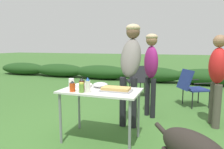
{
  "coord_description": "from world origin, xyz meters",
  "views": [
    {
      "loc": [
        1.04,
        -2.53,
        1.35
      ],
      "look_at": [
        0.0,
        0.49,
        0.89
      ],
      "focal_mm": 32.0,
      "sensor_mm": 36.0,
      "label": 1
    }
  ],
  "objects_px": {
    "standing_person_in_gray_fleece": "(217,73)",
    "bbq_sauce_bottle": "(82,85)",
    "camp_chair_green_behind_table": "(136,79)",
    "hot_sauce_bottle": "(72,86)",
    "folding_table": "(101,95)",
    "relish_jar": "(82,88)",
    "plate_stack": "(84,85)",
    "standing_person_in_red_jacket": "(151,65)",
    "standing_person_in_navy_coat": "(131,61)",
    "food_tray": "(116,89)",
    "camp_chair_near_hedge": "(192,86)",
    "paper_cup_stack": "(71,83)",
    "mayo_bottle": "(88,85)",
    "mixing_bowl": "(100,85)"
  },
  "relations": [
    {
      "from": "hot_sauce_bottle",
      "to": "standing_person_in_navy_coat",
      "type": "relative_size",
      "value": 0.09
    },
    {
      "from": "mayo_bottle",
      "to": "hot_sauce_bottle",
      "type": "xyz_separation_m",
      "value": [
        -0.23,
        -0.01,
        -0.03
      ]
    },
    {
      "from": "mixing_bowl",
      "to": "paper_cup_stack",
      "type": "distance_m",
      "value": 0.43
    },
    {
      "from": "folding_table",
      "to": "bbq_sauce_bottle",
      "type": "bearing_deg",
      "value": -151.91
    },
    {
      "from": "standing_person_in_red_jacket",
      "to": "camp_chair_green_behind_table",
      "type": "distance_m",
      "value": 1.69
    },
    {
      "from": "food_tray",
      "to": "relish_jar",
      "type": "bearing_deg",
      "value": -152.26
    },
    {
      "from": "folding_table",
      "to": "food_tray",
      "type": "height_order",
      "value": "food_tray"
    },
    {
      "from": "standing_person_in_red_jacket",
      "to": "camp_chair_near_hedge",
      "type": "distance_m",
      "value": 1.35
    },
    {
      "from": "folding_table",
      "to": "mixing_bowl",
      "type": "bearing_deg",
      "value": 112.76
    },
    {
      "from": "folding_table",
      "to": "camp_chair_green_behind_table",
      "type": "distance_m",
      "value": 2.71
    },
    {
      "from": "food_tray",
      "to": "relish_jar",
      "type": "relative_size",
      "value": 3.18
    },
    {
      "from": "folding_table",
      "to": "plate_stack",
      "type": "distance_m",
      "value": 0.36
    },
    {
      "from": "food_tray",
      "to": "standing_person_in_gray_fleece",
      "type": "bearing_deg",
      "value": 38.8
    },
    {
      "from": "plate_stack",
      "to": "standing_person_in_gray_fleece",
      "type": "xyz_separation_m",
      "value": [
        1.95,
        0.99,
        0.15
      ]
    },
    {
      "from": "standing_person_in_navy_coat",
      "to": "camp_chair_near_hedge",
      "type": "distance_m",
      "value": 1.9
    },
    {
      "from": "mayo_bottle",
      "to": "standing_person_in_red_jacket",
      "type": "relative_size",
      "value": 0.13
    },
    {
      "from": "standing_person_in_gray_fleece",
      "to": "bbq_sauce_bottle",
      "type": "bearing_deg",
      "value": -63.91
    },
    {
      "from": "mayo_bottle",
      "to": "camp_chair_green_behind_table",
      "type": "height_order",
      "value": "mayo_bottle"
    },
    {
      "from": "paper_cup_stack",
      "to": "standing_person_in_red_jacket",
      "type": "height_order",
      "value": "standing_person_in_red_jacket"
    },
    {
      "from": "mixing_bowl",
      "to": "camp_chair_near_hedge",
      "type": "bearing_deg",
      "value": 55.59
    },
    {
      "from": "relish_jar",
      "to": "standing_person_in_red_jacket",
      "type": "bearing_deg",
      "value": 63.94
    },
    {
      "from": "camp_chair_green_behind_table",
      "to": "food_tray",
      "type": "bearing_deg",
      "value": -109.42
    },
    {
      "from": "standing_person_in_red_jacket",
      "to": "standing_person_in_gray_fleece",
      "type": "xyz_separation_m",
      "value": [
        1.1,
        -0.1,
        -0.09
      ]
    },
    {
      "from": "food_tray",
      "to": "camp_chair_green_behind_table",
      "type": "relative_size",
      "value": 0.51
    },
    {
      "from": "folding_table",
      "to": "standing_person_in_navy_coat",
      "type": "distance_m",
      "value": 0.88
    },
    {
      "from": "mayo_bottle",
      "to": "standing_person_in_navy_coat",
      "type": "height_order",
      "value": "standing_person_in_navy_coat"
    },
    {
      "from": "folding_table",
      "to": "mayo_bottle",
      "type": "height_order",
      "value": "mayo_bottle"
    },
    {
      "from": "hot_sauce_bottle",
      "to": "mixing_bowl",
      "type": "bearing_deg",
      "value": 56.61
    },
    {
      "from": "hot_sauce_bottle",
      "to": "relish_jar",
      "type": "bearing_deg",
      "value": -2.99
    },
    {
      "from": "plate_stack",
      "to": "paper_cup_stack",
      "type": "distance_m",
      "value": 0.19
    },
    {
      "from": "food_tray",
      "to": "camp_chair_green_behind_table",
      "type": "xyz_separation_m",
      "value": [
        -0.29,
        2.71,
        -0.3
      ]
    },
    {
      "from": "paper_cup_stack",
      "to": "standing_person_in_navy_coat",
      "type": "xyz_separation_m",
      "value": [
        0.73,
        0.7,
        0.29
      ]
    },
    {
      "from": "food_tray",
      "to": "camp_chair_green_behind_table",
      "type": "height_order",
      "value": "camp_chair_green_behind_table"
    },
    {
      "from": "food_tray",
      "to": "standing_person_in_navy_coat",
      "type": "bearing_deg",
      "value": 88.17
    },
    {
      "from": "camp_chair_green_behind_table",
      "to": "plate_stack",
      "type": "bearing_deg",
      "value": -121.36
    },
    {
      "from": "folding_table",
      "to": "mixing_bowl",
      "type": "xyz_separation_m",
      "value": [
        -0.07,
        0.16,
        0.11
      ]
    },
    {
      "from": "folding_table",
      "to": "relish_jar",
      "type": "xyz_separation_m",
      "value": [
        -0.18,
        -0.22,
        0.14
      ]
    },
    {
      "from": "standing_person_in_navy_coat",
      "to": "standing_person_in_red_jacket",
      "type": "xyz_separation_m",
      "value": [
        0.27,
        0.49,
        -0.1
      ]
    },
    {
      "from": "hot_sauce_bottle",
      "to": "camp_chair_near_hedge",
      "type": "relative_size",
      "value": 0.18
    },
    {
      "from": "paper_cup_stack",
      "to": "standing_person_in_gray_fleece",
      "type": "xyz_separation_m",
      "value": [
        2.1,
        1.09,
        0.1
      ]
    },
    {
      "from": "mayo_bottle",
      "to": "standing_person_in_navy_coat",
      "type": "relative_size",
      "value": 0.12
    },
    {
      "from": "relish_jar",
      "to": "mayo_bottle",
      "type": "distance_m",
      "value": 0.09
    },
    {
      "from": "plate_stack",
      "to": "relish_jar",
      "type": "distance_m",
      "value": 0.38
    },
    {
      "from": "paper_cup_stack",
      "to": "standing_person_in_red_jacket",
      "type": "relative_size",
      "value": 0.08
    },
    {
      "from": "plate_stack",
      "to": "standing_person_in_red_jacket",
      "type": "height_order",
      "value": "standing_person_in_red_jacket"
    },
    {
      "from": "relish_jar",
      "to": "camp_chair_near_hedge",
      "type": "relative_size",
      "value": 0.16
    },
    {
      "from": "mayo_bottle",
      "to": "standing_person_in_gray_fleece",
      "type": "distance_m",
      "value": 2.17
    },
    {
      "from": "camp_chair_green_behind_table",
      "to": "hot_sauce_bottle",
      "type": "bearing_deg",
      "value": -120.61
    },
    {
      "from": "bbq_sauce_bottle",
      "to": "standing_person_in_red_jacket",
      "type": "distance_m",
      "value": 1.54
    },
    {
      "from": "bbq_sauce_bottle",
      "to": "standing_person_in_gray_fleece",
      "type": "bearing_deg",
      "value": 33.66
    }
  ]
}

